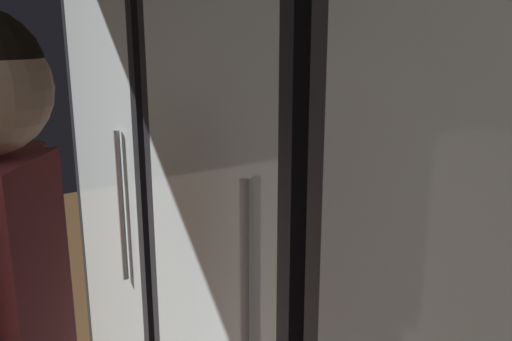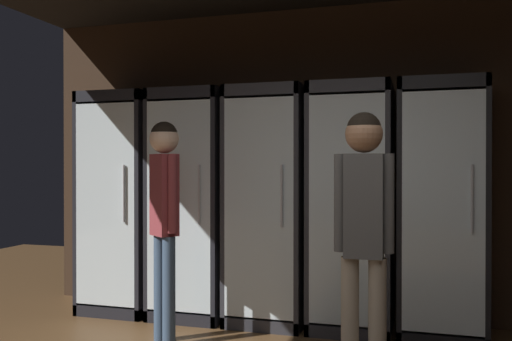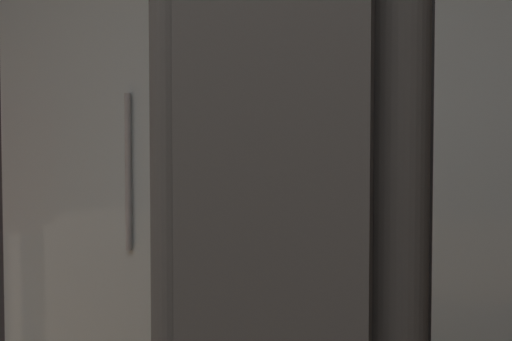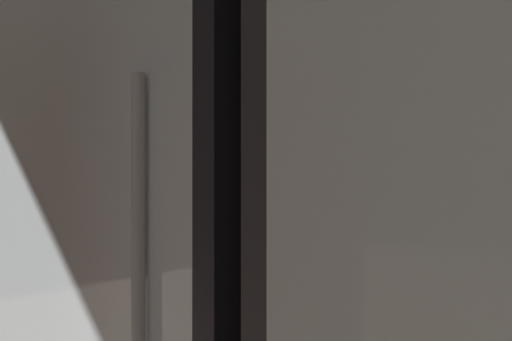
# 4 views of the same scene
# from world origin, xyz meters

# --- Properties ---
(cooler_far_left) EXTENTS (0.67, 0.67, 2.04)m
(cooler_far_left) POSITION_xyz_m (-2.10, 2.71, 0.99)
(cooler_far_left) COLOR black
(cooler_far_left) RESTS_ON ground
(cooler_left) EXTENTS (0.67, 0.67, 2.04)m
(cooler_left) POSITION_xyz_m (-1.39, 2.70, 1.00)
(cooler_left) COLOR black
(cooler_left) RESTS_ON ground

